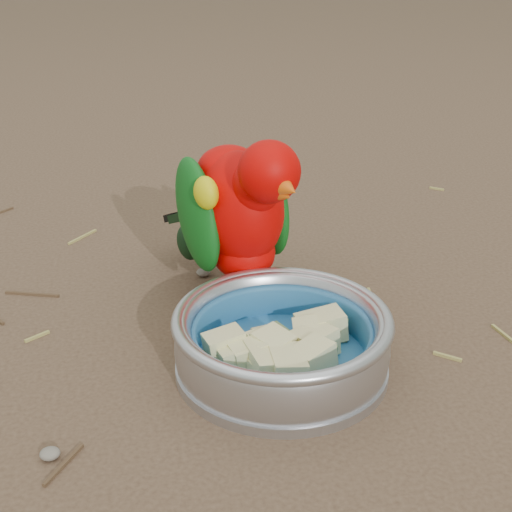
{
  "coord_description": "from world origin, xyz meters",
  "views": [
    {
      "loc": [
        -0.08,
        -0.59,
        0.39
      ],
      "look_at": [
        0.04,
        0.05,
        0.08
      ],
      "focal_mm": 50.0,
      "sensor_mm": 36.0,
      "label": 1
    }
  ],
  "objects": [
    {
      "name": "ground",
      "position": [
        0.0,
        0.0,
        0.0
      ],
      "size": [
        60.0,
        60.0,
        0.0
      ],
      "primitive_type": "plane",
      "color": "brown"
    },
    {
      "name": "food_bowl",
      "position": [
        0.05,
        -0.04,
        0.01
      ],
      "size": [
        0.2,
        0.2,
        0.02
      ],
      "primitive_type": "cylinder",
      "color": "#B2B2BA",
      "rests_on": "ground"
    },
    {
      "name": "bowl_wall",
      "position": [
        0.05,
        -0.04,
        0.04
      ],
      "size": [
        0.2,
        0.2,
        0.04
      ],
      "primitive_type": null,
      "color": "#B2B2BA",
      "rests_on": "food_bowl"
    },
    {
      "name": "fruit_wedges",
      "position": [
        0.05,
        -0.04,
        0.03
      ],
      "size": [
        0.12,
        0.12,
        0.03
      ],
      "primitive_type": null,
      "color": "beige",
      "rests_on": "food_bowl"
    },
    {
      "name": "lory_parrot",
      "position": [
        0.03,
        0.1,
        0.1
      ],
      "size": [
        0.19,
        0.26,
        0.19
      ],
      "primitive_type": null,
      "rotation": [
        0.0,
        0.0,
        -2.79
      ],
      "color": "#BE0200",
      "rests_on": "ground"
    },
    {
      "name": "ground_debris",
      "position": [
        0.03,
        0.05,
        0.0
      ],
      "size": [
        0.9,
        0.8,
        0.01
      ],
      "primitive_type": null,
      "color": "#9B8F49",
      "rests_on": "ground"
    }
  ]
}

